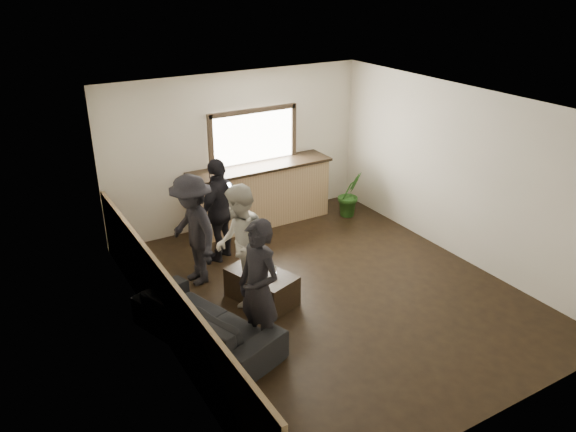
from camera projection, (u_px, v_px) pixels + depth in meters
ground at (328, 291)px, 8.37m from camera, size 5.00×6.00×0.01m
room_shell at (286, 211)px, 7.43m from camera, size 5.01×6.01×2.80m
bar_counter at (261, 191)px, 10.37m from camera, size 2.70×0.68×2.13m
sofa at (206, 321)px, 7.16m from camera, size 1.46×2.24×0.61m
coffee_table at (262, 286)px, 8.08m from camera, size 0.85×1.13×0.45m
cup_a at (252, 268)px, 8.02m from camera, size 0.18×0.18×0.10m
cup_b at (274, 270)px, 7.97m from camera, size 0.13×0.13×0.09m
potted_plant at (350, 194)px, 10.77m from camera, size 0.51×0.42×0.88m
person_a at (259, 289)px, 6.75m from camera, size 0.55×0.72×1.78m
person_b at (240, 246)px, 7.81m from camera, size 0.97×1.06×1.76m
person_c at (193, 230)px, 8.30m from camera, size 0.73×1.17×1.73m
person_d at (220, 210)px, 9.01m from camera, size 1.08×0.89×1.72m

